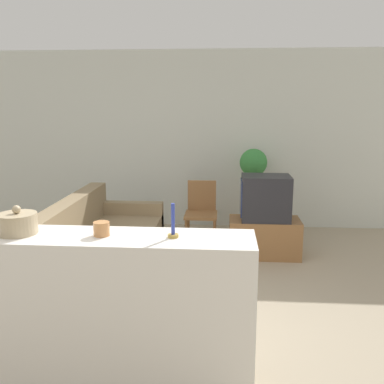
{
  "coord_description": "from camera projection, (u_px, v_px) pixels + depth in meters",
  "views": [
    {
      "loc": [
        0.94,
        -3.19,
        1.89
      ],
      "look_at": [
        0.55,
        1.87,
        0.85
      ],
      "focal_mm": 40.0,
      "sensor_mm": 36.0,
      "label": 1
    }
  ],
  "objects": [
    {
      "name": "ground_plane",
      "position": [
        109.0,
        335.0,
        3.57
      ],
      "size": [
        14.0,
        14.0,
        0.0
      ],
      "primitive_type": "plane",
      "color": "tan"
    },
    {
      "name": "wall_back",
      "position": [
        165.0,
        140.0,
        6.65
      ],
      "size": [
        9.0,
        0.06,
        2.7
      ],
      "color": "silver",
      "rests_on": "ground_plane"
    },
    {
      "name": "couch",
      "position": [
        103.0,
        249.0,
        4.79
      ],
      "size": [
        0.98,
        2.06,
        0.87
      ],
      "color": "#847051",
      "rests_on": "ground_plane"
    },
    {
      "name": "tv_stand",
      "position": [
        264.0,
        237.0,
        5.41
      ],
      "size": [
        0.88,
        0.48,
        0.48
      ],
      "color": "olive",
      "rests_on": "ground_plane"
    },
    {
      "name": "television",
      "position": [
        265.0,
        198.0,
        5.31
      ],
      "size": [
        0.61,
        0.45,
        0.56
      ],
      "color": "#232328",
      "rests_on": "tv_stand"
    },
    {
      "name": "wooden_chair",
      "position": [
        201.0,
        209.0,
        5.92
      ],
      "size": [
        0.44,
        0.44,
        0.85
      ],
      "color": "olive",
      "rests_on": "ground_plane"
    },
    {
      "name": "plant_stand",
      "position": [
        252.0,
        208.0,
        6.38
      ],
      "size": [
        0.16,
        0.16,
        0.74
      ],
      "color": "olive",
      "rests_on": "ground_plane"
    },
    {
      "name": "potted_plant",
      "position": [
        253.0,
        165.0,
        6.24
      ],
      "size": [
        0.4,
        0.4,
        0.52
      ],
      "color": "white",
      "rests_on": "plant_stand"
    },
    {
      "name": "foreground_counter",
      "position": [
        83.0,
        310.0,
        2.88
      ],
      "size": [
        2.29,
        0.44,
        1.06
      ],
      "color": "white",
      "rests_on": "ground_plane"
    },
    {
      "name": "decorative_bowl",
      "position": [
        18.0,
        223.0,
        2.79
      ],
      "size": [
        0.25,
        0.25,
        0.19
      ],
      "color": "tan",
      "rests_on": "foreground_counter"
    },
    {
      "name": "candle_jar",
      "position": [
        102.0,
        229.0,
        2.75
      ],
      "size": [
        0.1,
        0.1,
        0.09
      ],
      "color": "#C6844C",
      "rests_on": "foreground_counter"
    },
    {
      "name": "candlestick",
      "position": [
        173.0,
        227.0,
        2.71
      ],
      "size": [
        0.07,
        0.07,
        0.22
      ],
      "color": "#B7933D",
      "rests_on": "foreground_counter"
    }
  ]
}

